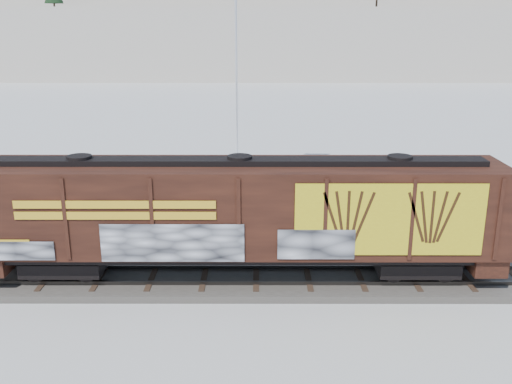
{
  "coord_description": "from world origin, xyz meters",
  "views": [
    {
      "loc": [
        0.03,
        -20.12,
        9.71
      ],
      "look_at": [
        -0.01,
        3.0,
        2.79
      ],
      "focal_mm": 40.0,
      "sensor_mm": 36.0,
      "label": 1
    }
  ],
  "objects_px": {
    "car_dark": "(419,209)",
    "flagpole": "(238,102)",
    "hopper_railcar": "(240,211)",
    "car_silver": "(111,217)",
    "car_white": "(236,213)"
  },
  "relations": [
    {
      "from": "car_dark",
      "to": "flagpole",
      "type": "bearing_deg",
      "value": 38.64
    },
    {
      "from": "hopper_railcar",
      "to": "flagpole",
      "type": "distance_m",
      "value": 14.17
    },
    {
      "from": "car_dark",
      "to": "hopper_railcar",
      "type": "bearing_deg",
      "value": 114.78
    },
    {
      "from": "hopper_railcar",
      "to": "car_dark",
      "type": "relative_size",
      "value": 3.72
    },
    {
      "from": "hopper_railcar",
      "to": "car_dark",
      "type": "height_order",
      "value": "hopper_railcar"
    },
    {
      "from": "flagpole",
      "to": "car_silver",
      "type": "height_order",
      "value": "flagpole"
    },
    {
      "from": "car_white",
      "to": "car_dark",
      "type": "relative_size",
      "value": 0.97
    },
    {
      "from": "car_silver",
      "to": "car_dark",
      "type": "height_order",
      "value": "car_dark"
    },
    {
      "from": "car_dark",
      "to": "car_silver",
      "type": "bearing_deg",
      "value": 81.14
    },
    {
      "from": "car_silver",
      "to": "car_white",
      "type": "relative_size",
      "value": 0.83
    },
    {
      "from": "flagpole",
      "to": "car_silver",
      "type": "bearing_deg",
      "value": -125.24
    },
    {
      "from": "flagpole",
      "to": "car_white",
      "type": "distance_m",
      "value": 9.15
    },
    {
      "from": "flagpole",
      "to": "car_silver",
      "type": "relative_size",
      "value": 3.16
    },
    {
      "from": "hopper_railcar",
      "to": "car_silver",
      "type": "height_order",
      "value": "hopper_railcar"
    },
    {
      "from": "car_silver",
      "to": "car_white",
      "type": "xyz_separation_m",
      "value": [
        6.0,
        0.24,
        0.12
      ]
    }
  ]
}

